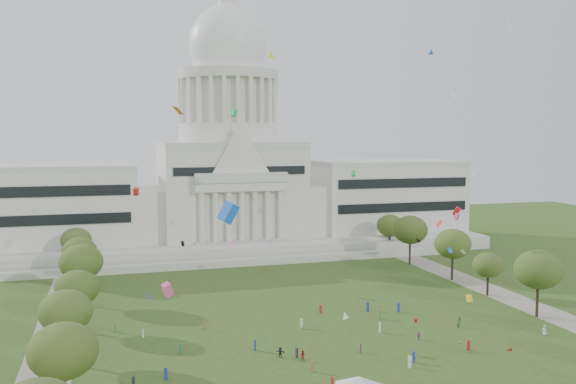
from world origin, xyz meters
TOP-DOWN VIEW (x-y plane):
  - ground at (0.00, 0.00)m, footprint 400.00×400.00m
  - capitol at (0.00, 113.59)m, footprint 160.00×64.50m
  - path_left at (-48.00, 30.00)m, footprint 8.00×160.00m
  - path_right at (48.00, 30.00)m, footprint 8.00×160.00m
  - row_tree_l_1 at (-44.07, -2.96)m, footprint 8.86×8.86m
  - row_tree_l_2 at (-45.04, 17.30)m, footprint 8.42×8.42m
  - row_tree_r_2 at (44.17, 17.44)m, footprint 9.55×9.55m
  - row_tree_l_3 at (-44.09, 33.92)m, footprint 8.12×8.12m
  - row_tree_r_3 at (44.40, 34.48)m, footprint 7.01×7.01m
  - row_tree_l_4 at (-44.08, 52.42)m, footprint 9.29×9.29m
  - row_tree_r_4 at (44.76, 50.04)m, footprint 9.19×9.19m
  - row_tree_l_5 at (-45.22, 71.01)m, footprint 8.33×8.33m
  - row_tree_r_5 at (43.49, 70.19)m, footprint 9.82×9.82m
  - row_tree_l_6 at (-46.87, 89.14)m, footprint 8.19×8.19m
  - row_tree_r_6 at (45.96, 88.13)m, footprint 8.42×8.42m
  - person_0 at (37.80, 7.37)m, footprint 0.89×1.05m
  - person_2 at (25.47, 15.85)m, footprint 1.13×1.03m
  - person_3 at (8.30, 1.95)m, footprint 0.81×1.30m
  - person_4 at (1.96, 8.48)m, footprint 0.73×1.01m
  - person_5 at (-11.60, 10.18)m, footprint 1.68×1.45m
  - person_8 at (-8.55, 7.71)m, footprint 1.00×0.93m
  - person_9 at (18.31, 4.45)m, footprint 1.18×1.26m
  - person_10 at (14.42, 11.47)m, footprint 0.53×0.96m
  - distant_crowd at (-10.85, 14.30)m, footprint 62.46×36.65m
  - kite_swarm at (2.37, 7.72)m, footprint 76.29×96.65m

SIDE VIEW (x-z plane):
  - ground at x=0.00m, z-range 0.00..0.00m
  - path_left at x=-48.00m, z-range 0.00..0.04m
  - path_right at x=48.00m, z-range 0.00..0.04m
  - person_4 at x=1.96m, z-range 0.00..1.55m
  - person_10 at x=14.42m, z-range 0.00..1.63m
  - person_5 at x=-11.60m, z-range 0.00..1.74m
  - person_8 at x=-8.55m, z-range 0.00..1.76m
  - person_9 at x=18.31m, z-range 0.00..1.78m
  - distant_crowd at x=-10.85m, z-range -0.07..1.88m
  - person_0 at x=37.80m, z-range 0.00..1.84m
  - person_3 at x=8.30m, z-range 0.00..1.88m
  - person_2 at x=25.47m, z-range 0.00..1.98m
  - row_tree_r_3 at x=44.40m, z-range 2.09..12.07m
  - row_tree_l_3 at x=-44.09m, z-range 2.43..13.98m
  - row_tree_l_6 at x=-46.87m, z-range 2.45..14.09m
  - row_tree_l_5 at x=-45.22m, z-range 2.49..14.34m
  - row_tree_r_6 at x=45.96m, z-range 2.52..14.49m
  - row_tree_l_2 at x=-45.04m, z-range 2.52..14.49m
  - row_tree_l_1 at x=-44.07m, z-range 2.65..15.25m
  - row_tree_r_4 at x=44.76m, z-range 2.76..15.82m
  - row_tree_l_4 at x=-44.08m, z-range 2.79..16.00m
  - row_tree_r_2 at x=44.17m, z-range 2.87..16.45m
  - row_tree_r_5 at x=43.49m, z-range 2.95..16.91m
  - capitol at x=0.00m, z-range -23.35..67.95m
  - kite_swarm at x=2.37m, z-range -1.70..59.12m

